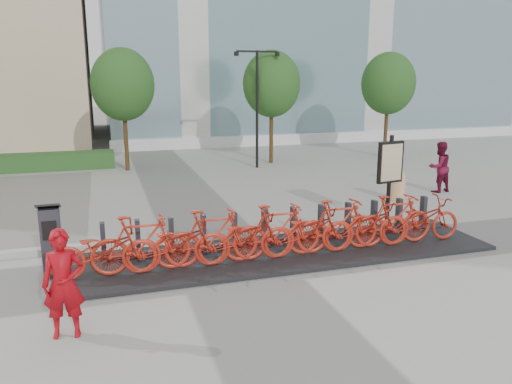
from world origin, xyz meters
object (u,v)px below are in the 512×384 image
object	(u,v)px
pedestrian	(439,167)
map_sign	(390,166)
bike_0	(103,250)
kiosk	(51,239)
worker_red	(63,284)
construction_barrel	(398,187)

from	to	relation	value
pedestrian	map_sign	world-z (taller)	map_sign
bike_0	kiosk	size ratio (longest dim) A/B	1.40
map_sign	kiosk	bearing A→B (deg)	177.76
kiosk	worker_red	distance (m)	2.61
bike_0	map_sign	size ratio (longest dim) A/B	0.85
kiosk	pedestrian	world-z (taller)	pedestrian
kiosk	map_sign	distance (m)	8.48
worker_red	construction_barrel	bearing A→B (deg)	36.81
worker_red	pedestrian	bearing A→B (deg)	34.69
bike_0	worker_red	bearing A→B (deg)	164.13
kiosk	construction_barrel	xyz separation A→B (m)	(10.13, 3.46, -0.33)
pedestrian	bike_0	bearing A→B (deg)	16.47
bike_0	pedestrian	world-z (taller)	pedestrian
worker_red	construction_barrel	distance (m)	11.47
pedestrian	construction_barrel	size ratio (longest dim) A/B	1.95
pedestrian	worker_red	bearing A→B (deg)	23.63
worker_red	pedestrian	xyz separation A→B (m)	(11.79, 6.72, 0.02)
construction_barrel	pedestrian	bearing A→B (deg)	18.28
bike_0	worker_red	world-z (taller)	worker_red
construction_barrel	map_sign	bearing A→B (deg)	-128.11
construction_barrel	map_sign	world-z (taller)	map_sign
worker_red	construction_barrel	xyz separation A→B (m)	(9.74, 6.04, -0.41)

